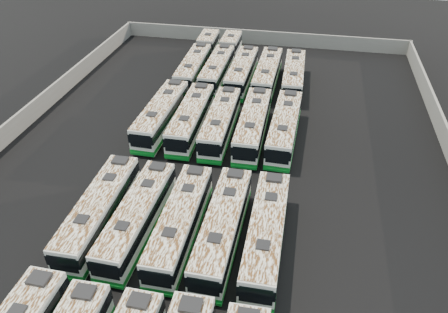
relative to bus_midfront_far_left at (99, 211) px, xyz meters
The scene contains 17 objects.
ground 10.93m from the bus_midfront_far_left, 47.66° to the left, with size 140.00×140.00×0.00m, color black.
perimeter_wall 10.82m from the bus_midfront_far_left, 47.66° to the left, with size 45.20×73.20×2.20m.
bus_midfront_far_left is the anchor object (origin of this frame).
bus_midfront_left 3.22m from the bus_midfront_far_left, ahead, with size 2.73×11.63×3.26m.
bus_midfront_center 6.66m from the bus_midfront_far_left, ahead, with size 2.52×11.64×3.28m.
bus_midfront_right 9.97m from the bus_midfront_far_left, ahead, with size 2.62×11.84×3.33m.
bus_midfront_far_right 13.28m from the bus_midfront_far_left, ahead, with size 2.60×11.90×3.35m.
bus_midback_far_left 15.88m from the bus_midfront_far_left, 90.31° to the left, with size 2.80×12.15×3.41m.
bus_midback_left 16.11m from the bus_midfront_far_left, 78.29° to the left, with size 2.70×11.96×3.36m.
bus_midback_center 16.92m from the bus_midfront_far_left, 67.32° to the left, with size 2.69×11.77×3.30m.
bus_midback_right 18.60m from the bus_midfront_far_left, 57.60° to the left, with size 2.68×12.11×3.41m.
bus_midback_far_right 20.64m from the bus_midfront_far_left, 50.08° to the left, with size 2.84×12.05×3.38m.
bus_back_far_left 32.01m from the bus_midfront_far_left, 90.07° to the left, with size 2.86×18.12×3.28m.
bus_back_left 32.29m from the bus_midfront_far_left, 84.22° to the left, with size 2.53×18.10×3.28m.
bus_back_center 29.60m from the bus_midfront_far_left, 77.18° to the left, with size 2.64×11.91×3.35m.
bus_back_right 30.60m from the bus_midfront_far_left, 71.14° to the left, with size 2.69×12.05×3.39m.
bus_back_far_right 31.97m from the bus_midfront_far_left, 65.49° to the left, with size 2.75×11.79×3.31m.
Camera 1 is at (7.61, -31.51, 24.82)m, focal length 35.00 mm.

